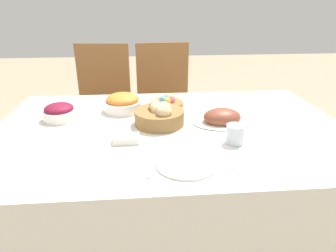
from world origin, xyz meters
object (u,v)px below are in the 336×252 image
(beet_salad_bowl, at_px, (59,112))
(drinking_cup, at_px, (235,134))
(dinner_plate, at_px, (186,163))
(knife, at_px, (223,162))
(carrot_bowl, at_px, (123,103))
(spoon, at_px, (231,162))
(chair_far_left, at_px, (103,105))
(butter_dish, at_px, (126,139))
(fork, at_px, (148,165))
(bread_basket, at_px, (159,115))
(ham_platter, at_px, (222,118))
(chair_far_center, at_px, (164,103))
(egg_basket, at_px, (167,103))

(beet_salad_bowl, distance_m, drinking_cup, 0.90)
(dinner_plate, relative_size, knife, 1.36)
(carrot_bowl, relative_size, beet_salad_bowl, 1.24)
(beet_salad_bowl, height_order, spoon, beet_salad_bowl)
(chair_far_left, xyz_separation_m, beet_salad_bowl, (-0.11, -0.78, 0.23))
(butter_dish, bearing_deg, chair_far_left, 102.73)
(carrot_bowl, xyz_separation_m, butter_dish, (0.04, -0.41, -0.03))
(fork, bearing_deg, spoon, 0.41)
(butter_dish, bearing_deg, spoon, -27.14)
(dinner_plate, height_order, knife, dinner_plate)
(bread_basket, bearing_deg, ham_platter, -2.76)
(chair_far_center, distance_m, beet_salad_bowl, 1.01)
(chair_far_center, bearing_deg, beet_salad_bowl, -129.95)
(chair_far_center, height_order, dinner_plate, chair_far_center)
(bread_basket, bearing_deg, drinking_cup, -37.15)
(fork, relative_size, spoon, 1.00)
(beet_salad_bowl, bearing_deg, butter_dish, -40.08)
(bread_basket, xyz_separation_m, spoon, (0.25, -0.40, -0.05))
(ham_platter, relative_size, knife, 1.65)
(chair_far_left, bearing_deg, knife, -58.62)
(ham_platter, distance_m, beet_salad_bowl, 0.84)
(ham_platter, bearing_deg, chair_far_center, 104.06)
(butter_dish, bearing_deg, egg_basket, 63.53)
(beet_salad_bowl, height_order, drinking_cup, beet_salad_bowl)
(dinner_plate, distance_m, fork, 0.14)
(ham_platter, xyz_separation_m, fork, (-0.38, -0.39, -0.03))
(carrot_bowl, bearing_deg, butter_dish, -85.04)
(egg_basket, distance_m, ham_platter, 0.36)
(ham_platter, height_order, fork, ham_platter)
(egg_basket, xyz_separation_m, carrot_bowl, (-0.25, -0.03, 0.02))
(beet_salad_bowl, relative_size, knife, 0.98)
(carrot_bowl, relative_size, knife, 1.22)
(spoon, xyz_separation_m, drinking_cup, (0.06, 0.16, 0.04))
(ham_platter, bearing_deg, dinner_plate, -121.40)
(egg_basket, distance_m, drinking_cup, 0.55)
(dinner_plate, relative_size, fork, 1.36)
(carrot_bowl, relative_size, butter_dish, 1.87)
(chair_far_center, distance_m, spoon, 1.31)
(carrot_bowl, bearing_deg, ham_platter, -24.41)
(chair_far_left, height_order, fork, chair_far_left)
(butter_dish, bearing_deg, dinner_plate, -41.75)
(chair_far_left, bearing_deg, butter_dish, -71.73)
(chair_far_center, distance_m, bread_basket, 0.92)
(egg_basket, bearing_deg, carrot_bowl, -173.25)
(chair_far_center, xyz_separation_m, butter_dish, (-0.25, -1.08, 0.21))
(chair_far_left, relative_size, knife, 5.61)
(egg_basket, relative_size, dinner_plate, 0.80)
(spoon, xyz_separation_m, butter_dish, (-0.41, 0.21, 0.01))
(ham_platter, bearing_deg, carrot_bowl, 155.59)
(fork, bearing_deg, bread_basket, 81.04)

